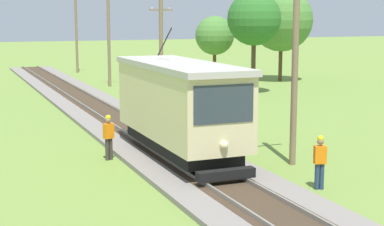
% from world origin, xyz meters
% --- Properties ---
extents(red_tram, '(2.60, 8.54, 4.79)m').
position_xyz_m(red_tram, '(0.00, 15.52, 2.19)').
color(red_tram, beige).
rests_on(red_tram, rail_right).
extents(utility_pole_near_tram, '(1.40, 0.25, 8.21)m').
position_xyz_m(utility_pole_near_tram, '(3.75, 13.38, 4.20)').
color(utility_pole_near_tram, '#7A664C').
rests_on(utility_pole_near_tram, ground).
extents(utility_pole_mid, '(1.40, 0.28, 6.72)m').
position_xyz_m(utility_pole_mid, '(3.75, 28.31, 3.46)').
color(utility_pole_mid, '#7A664C').
rests_on(utility_pole_mid, ground).
extents(utility_pole_far, '(1.40, 0.24, 8.41)m').
position_xyz_m(utility_pole_far, '(3.75, 40.76, 4.30)').
color(utility_pole_far, '#7A664C').
rests_on(utility_pole_far, ground).
extents(utility_pole_distant, '(1.40, 0.25, 8.20)m').
position_xyz_m(utility_pole_distant, '(3.75, 53.44, 4.20)').
color(utility_pole_distant, '#7A664C').
rests_on(utility_pole_distant, ground).
extents(gravel_pile, '(2.76, 2.76, 0.91)m').
position_xyz_m(gravel_pile, '(4.52, 21.31, 0.45)').
color(gravel_pile, gray).
rests_on(gravel_pile, ground).
extents(track_worker, '(0.43, 0.34, 1.78)m').
position_xyz_m(track_worker, '(2.81, 10.22, 0.98)').
color(track_worker, navy).
rests_on(track_worker, ground).
extents(second_worker, '(0.43, 0.34, 1.78)m').
position_xyz_m(second_worker, '(-2.49, 16.71, 0.98)').
color(second_worker, '#38332D').
rests_on(second_worker, ground).
extents(tree_left_near, '(5.32, 5.32, 7.87)m').
position_xyz_m(tree_left_near, '(18.32, 39.04, 5.20)').
color(tree_left_near, '#4C3823').
rests_on(tree_left_near, ground).
extents(tree_right_near, '(3.81, 3.81, 7.28)m').
position_xyz_m(tree_right_near, '(12.11, 32.30, 5.34)').
color(tree_right_near, '#4C3823').
rests_on(tree_right_near, ground).
extents(tree_left_far, '(3.56, 3.56, 5.58)m').
position_xyz_m(tree_left_far, '(14.55, 44.43, 3.79)').
color(tree_left_far, '#4C3823').
rests_on(tree_left_far, ground).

